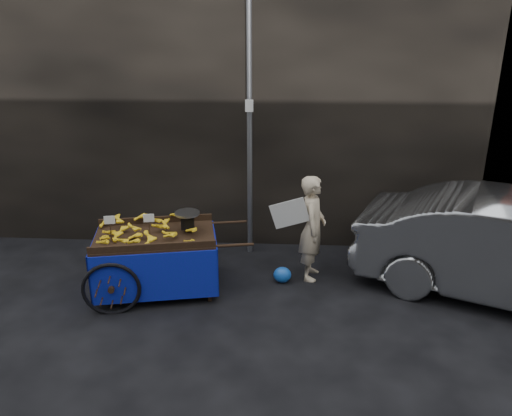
{
  "coord_description": "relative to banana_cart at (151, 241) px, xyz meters",
  "views": [
    {
      "loc": [
        0.83,
        -6.19,
        3.56
      ],
      "look_at": [
        0.44,
        0.5,
        1.06
      ],
      "focal_mm": 35.0,
      "sensor_mm": 36.0,
      "label": 1
    }
  ],
  "objects": [
    {
      "name": "banana_cart",
      "position": [
        0.0,
        0.0,
        0.0
      ],
      "size": [
        2.39,
        1.42,
        1.22
      ],
      "rotation": [
        0.0,
        0.0,
        0.2
      ],
      "color": "black",
      "rests_on": "ground"
    },
    {
      "name": "ground",
      "position": [
        0.96,
        0.05,
        -0.75
      ],
      "size": [
        80.0,
        80.0,
        0.0
      ],
      "primitive_type": "plane",
      "color": "black",
      "rests_on": "ground"
    },
    {
      "name": "plastic_bag",
      "position": [
        1.8,
        0.32,
        -0.63
      ],
      "size": [
        0.26,
        0.21,
        0.24
      ],
      "primitive_type": "ellipsoid",
      "color": "blue",
      "rests_on": "ground"
    },
    {
      "name": "street_pole",
      "position": [
        1.26,
        1.35,
        1.25
      ],
      "size": [
        0.12,
        0.1,
        4.0
      ],
      "color": "slate",
      "rests_on": "ground"
    },
    {
      "name": "vendor",
      "position": [
        2.22,
        0.53,
        0.03
      ],
      "size": [
        0.85,
        0.61,
        1.56
      ],
      "rotation": [
        0.0,
        0.0,
        1.44
      ],
      "color": "#C5B192",
      "rests_on": "ground"
    },
    {
      "name": "building_wall",
      "position": [
        1.35,
        2.65,
        1.75
      ],
      "size": [
        13.5,
        2.0,
        5.0
      ],
      "color": "black",
      "rests_on": "ground"
    }
  ]
}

